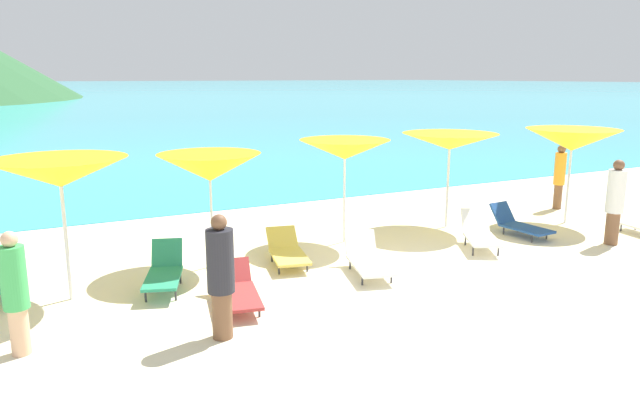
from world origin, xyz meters
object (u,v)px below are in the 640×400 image
(lounge_chair_1, at_px, (519,224))
(beachgoer_3, at_px, (615,200))
(umbrella_1, at_px, (210,167))
(umbrella_4, at_px, (572,140))
(lounge_chair_3, at_px, (480,233))
(beachgoer_0, at_px, (221,274))
(lounge_chair_2, at_px, (287,251))
(lounge_chair_0, at_px, (164,271))
(beachgoer_2, at_px, (15,290))
(beachgoer_1, at_px, (560,175))
(lounge_chair_4, at_px, (368,259))
(umbrella_2, at_px, (345,150))
(umbrella_0, at_px, (60,173))
(umbrella_3, at_px, (450,142))
(lounge_chair_5, at_px, (236,290))

(lounge_chair_1, distance_m, beachgoer_3, 2.03)
(umbrella_1, height_order, umbrella_4, umbrella_4)
(lounge_chair_3, bearing_deg, beachgoer_0, -135.29)
(umbrella_4, xyz_separation_m, lounge_chair_2, (-7.46, 0.11, -1.80))
(lounge_chair_0, height_order, beachgoer_3, beachgoer_3)
(umbrella_1, relative_size, beachgoer_3, 1.18)
(lounge_chair_2, bearing_deg, beachgoer_2, -145.54)
(lounge_chair_0, bearing_deg, beachgoer_1, 26.04)
(lounge_chair_2, relative_size, lounge_chair_4, 1.00)
(lounge_chair_0, distance_m, lounge_chair_4, 3.63)
(umbrella_1, height_order, umbrella_2, umbrella_2)
(umbrella_4, bearing_deg, lounge_chair_3, -168.03)
(umbrella_0, bearing_deg, lounge_chair_0, -8.13)
(lounge_chair_1, xyz_separation_m, beachgoer_1, (2.96, 1.55, 0.68))
(umbrella_3, relative_size, lounge_chair_1, 1.57)
(umbrella_0, height_order, lounge_chair_2, umbrella_0)
(umbrella_2, height_order, beachgoer_0, umbrella_2)
(umbrella_3, distance_m, lounge_chair_2, 4.98)
(umbrella_2, relative_size, beachgoer_1, 1.28)
(umbrella_3, xyz_separation_m, lounge_chair_3, (-0.48, -1.72, -1.75))
(umbrella_3, xyz_separation_m, beachgoer_0, (-6.65, -3.50, -1.14))
(lounge_chair_0, relative_size, lounge_chair_5, 0.95)
(umbrella_0, xyz_separation_m, beachgoer_2, (-0.72, -1.78, -1.21))
(lounge_chair_0, bearing_deg, lounge_chair_3, 14.26)
(umbrella_2, height_order, umbrella_4, umbrella_4)
(lounge_chair_4, xyz_separation_m, beachgoer_0, (-3.21, -1.43, 0.66))
(lounge_chair_0, xyz_separation_m, lounge_chair_4, (3.53, -0.83, -0.06))
(umbrella_3, bearing_deg, lounge_chair_0, -170.01)
(umbrella_3, relative_size, lounge_chair_4, 1.47)
(umbrella_0, xyz_separation_m, beachgoer_1, (12.42, 1.23, -1.15))
(lounge_chair_3, relative_size, beachgoer_1, 0.89)
(lounge_chair_5, distance_m, beachgoer_1, 10.44)
(lounge_chair_0, relative_size, beachgoer_0, 0.85)
(lounge_chair_4, relative_size, beachgoer_2, 0.97)
(lounge_chair_3, xyz_separation_m, lounge_chair_5, (-5.62, -0.73, -0.07))
(lounge_chair_4, distance_m, beachgoer_0, 3.57)
(umbrella_0, height_order, beachgoer_1, umbrella_0)
(umbrella_4, xyz_separation_m, lounge_chair_3, (-3.38, -0.72, -1.74))
(umbrella_1, bearing_deg, lounge_chair_2, -19.82)
(beachgoer_3, bearing_deg, beachgoer_2, 111.99)
(lounge_chair_0, distance_m, lounge_chair_3, 6.52)
(lounge_chair_2, height_order, lounge_chair_3, lounge_chair_3)
(lounge_chair_2, height_order, lounge_chair_4, lounge_chair_4)
(umbrella_2, distance_m, lounge_chair_0, 4.63)
(umbrella_2, distance_m, lounge_chair_2, 2.61)
(umbrella_3, height_order, lounge_chair_3, umbrella_3)
(lounge_chair_0, bearing_deg, umbrella_1, 55.54)
(lounge_chair_2, distance_m, beachgoer_3, 7.11)
(lounge_chair_0, relative_size, beachgoer_3, 0.82)
(beachgoer_0, height_order, beachgoer_2, beachgoer_0)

